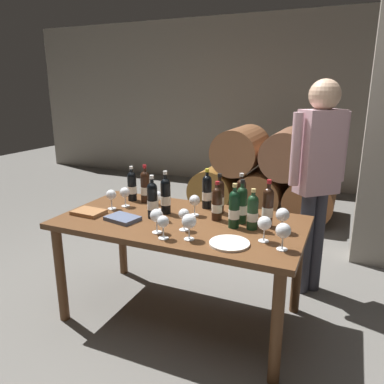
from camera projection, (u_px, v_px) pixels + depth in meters
name	position (u px, v px, depth m)	size (l,w,h in m)	color
ground_plane	(181.00, 314.00, 2.80)	(14.00, 14.00, 0.00)	#66635E
cellar_back_wall	(288.00, 103.00, 6.12)	(10.00, 0.24, 2.80)	gray
barrel_stack	(263.00, 175.00, 4.95)	(1.86, 0.90, 1.15)	brown
dining_table	(181.00, 232.00, 2.62)	(1.70, 0.90, 0.76)	brown
wine_bottle_0	(242.00, 204.00, 2.50)	(0.07, 0.07, 0.30)	#19381E
wine_bottle_1	(219.00, 196.00, 2.70)	(0.07, 0.07, 0.30)	black
wine_bottle_2	(145.00, 186.00, 2.96)	(0.07, 0.07, 0.31)	black
wine_bottle_3	(234.00, 209.00, 2.42)	(0.07, 0.07, 0.30)	black
wine_bottle_4	(217.00, 203.00, 2.56)	(0.07, 0.07, 0.28)	black
wine_bottle_5	(253.00, 212.00, 2.39)	(0.07, 0.07, 0.27)	#19381E
wine_bottle_6	(268.00, 207.00, 2.44)	(0.07, 0.07, 0.32)	black
wine_bottle_7	(241.00, 195.00, 2.73)	(0.07, 0.07, 0.29)	black
wine_bottle_8	(166.00, 195.00, 2.69)	(0.07, 0.07, 0.32)	black
wine_bottle_9	(152.00, 200.00, 2.59)	(0.07, 0.07, 0.31)	black
wine_bottle_10	(132.00, 186.00, 3.01)	(0.07, 0.07, 0.28)	black
wine_bottle_11	(207.00, 191.00, 2.81)	(0.07, 0.07, 0.31)	black
wine_glass_0	(163.00, 222.00, 2.24)	(0.07, 0.07, 0.15)	white
wine_glass_1	(111.00, 195.00, 2.79)	(0.08, 0.08, 0.15)	white
wine_glass_2	(283.00, 231.00, 2.08)	(0.09, 0.09, 0.16)	white
wine_glass_3	(158.00, 197.00, 2.77)	(0.07, 0.07, 0.15)	white
wine_glass_4	(184.00, 215.00, 2.38)	(0.07, 0.07, 0.15)	white
wine_glass_5	(283.00, 215.00, 2.34)	(0.09, 0.09, 0.16)	white
wine_glass_6	(157.00, 216.00, 2.33)	(0.08, 0.08, 0.16)	white
wine_glass_7	(195.00, 201.00, 2.65)	(0.08, 0.08, 0.15)	white
wine_glass_8	(125.00, 193.00, 2.85)	(0.08, 0.08, 0.15)	white
wine_glass_9	(265.00, 224.00, 2.20)	(0.09, 0.09, 0.16)	white
wine_glass_10	(189.00, 222.00, 2.23)	(0.09, 0.09, 0.16)	white
tasting_notebook	(123.00, 218.00, 2.58)	(0.22, 0.16, 0.03)	#4C5670
leather_ledger	(89.00, 212.00, 2.70)	(0.22, 0.16, 0.03)	#936038
serving_plate	(229.00, 243.00, 2.18)	(0.24, 0.24, 0.01)	white
sommelier_presenting	(318.00, 169.00, 2.86)	(0.39, 0.36, 1.72)	#383842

